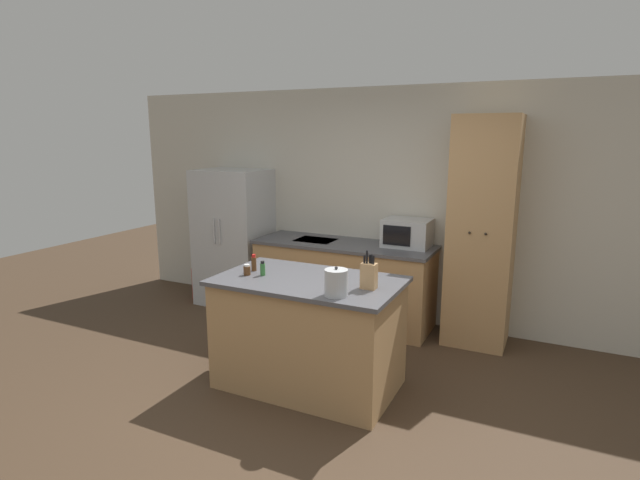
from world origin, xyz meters
TOP-DOWN VIEW (x-y plane):
  - ground_plane at (0.00, 0.00)m, footprint 14.00×14.00m
  - wall_back at (0.00, 2.33)m, footprint 7.20×0.06m
  - refrigerator at (-2.02, 1.98)m, footprint 0.84×0.67m
  - back_counter at (-0.53, 1.96)m, footprint 2.01×0.72m
  - pantry_cabinet at (0.92, 2.03)m, footprint 0.61×0.56m
  - kitchen_island at (-0.21, 0.47)m, footprint 1.51×0.90m
  - microwave at (0.15, 2.09)m, footprint 0.49×0.39m
  - knife_block at (0.33, 0.44)m, footprint 0.12×0.09m
  - spice_bottle_tall_dark at (-0.74, 0.49)m, footprint 0.04×0.04m
  - spice_bottle_short_red at (-0.60, 0.40)m, footprint 0.04×0.04m
  - spice_bottle_amber_oil at (-0.72, 0.35)m, footprint 0.06×0.06m
  - kettle at (0.17, 0.18)m, footprint 0.17×0.17m
  - fire_extinguisher at (-2.55, 1.86)m, footprint 0.11×0.11m

SIDE VIEW (x-z plane):
  - ground_plane at x=0.00m, z-range 0.00..0.00m
  - fire_extinguisher at x=-2.55m, z-range -0.03..0.45m
  - back_counter at x=-0.53m, z-range 0.00..0.92m
  - kitchen_island at x=-0.21m, z-range 0.00..0.94m
  - refrigerator at x=-2.02m, z-range 0.00..1.67m
  - spice_bottle_amber_oil at x=-0.72m, z-range 0.93..1.02m
  - spice_bottle_short_red at x=-0.60m, z-range 0.93..1.05m
  - spice_bottle_tall_dark at x=-0.74m, z-range 0.93..1.08m
  - kettle at x=0.17m, z-range 0.92..1.15m
  - knife_block at x=0.33m, z-range 0.89..1.19m
  - microwave at x=0.15m, z-range 0.91..1.21m
  - pantry_cabinet at x=0.92m, z-range 0.00..2.28m
  - wall_back at x=0.00m, z-range 0.00..2.60m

